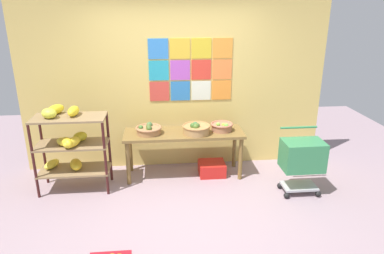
{
  "coord_description": "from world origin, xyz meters",
  "views": [
    {
      "loc": [
        -0.24,
        -3.69,
        2.46
      ],
      "look_at": [
        0.17,
        0.57,
        0.96
      ],
      "focal_mm": 32.78,
      "sensor_mm": 36.0,
      "label": 1
    }
  ],
  "objects_px": {
    "display_table": "(184,138)",
    "fruit_basket_back_right": "(222,126)",
    "produce_crate_under_table": "(212,168)",
    "shopping_cart": "(302,157)",
    "fruit_basket_back_left": "(149,129)",
    "fruit_basket_centre": "(196,129)",
    "banana_shelf_unit": "(69,141)"
  },
  "relations": [
    {
      "from": "display_table",
      "to": "fruit_basket_back_right",
      "type": "height_order",
      "value": "fruit_basket_back_right"
    },
    {
      "from": "produce_crate_under_table",
      "to": "shopping_cart",
      "type": "height_order",
      "value": "shopping_cart"
    },
    {
      "from": "fruit_basket_back_left",
      "to": "fruit_basket_centre",
      "type": "height_order",
      "value": "fruit_basket_centre"
    },
    {
      "from": "fruit_basket_back_left",
      "to": "produce_crate_under_table",
      "type": "relative_size",
      "value": 0.97
    },
    {
      "from": "display_table",
      "to": "fruit_basket_back_left",
      "type": "xyz_separation_m",
      "value": [
        -0.51,
        -0.01,
        0.15
      ]
    },
    {
      "from": "fruit_basket_back_left",
      "to": "shopping_cart",
      "type": "bearing_deg",
      "value": -18.29
    },
    {
      "from": "produce_crate_under_table",
      "to": "fruit_basket_back_right",
      "type": "bearing_deg",
      "value": 16.9
    },
    {
      "from": "fruit_basket_back_right",
      "to": "fruit_basket_centre",
      "type": "bearing_deg",
      "value": -166.05
    },
    {
      "from": "banana_shelf_unit",
      "to": "shopping_cart",
      "type": "bearing_deg",
      "value": -7.69
    },
    {
      "from": "produce_crate_under_table",
      "to": "shopping_cart",
      "type": "bearing_deg",
      "value": -30.55
    },
    {
      "from": "fruit_basket_back_right",
      "to": "shopping_cart",
      "type": "xyz_separation_m",
      "value": [
        0.97,
        -0.7,
        -0.23
      ]
    },
    {
      "from": "banana_shelf_unit",
      "to": "produce_crate_under_table",
      "type": "height_order",
      "value": "banana_shelf_unit"
    },
    {
      "from": "display_table",
      "to": "shopping_cart",
      "type": "xyz_separation_m",
      "value": [
        1.53,
        -0.69,
        -0.08
      ]
    },
    {
      "from": "fruit_basket_back_left",
      "to": "fruit_basket_centre",
      "type": "xyz_separation_m",
      "value": [
        0.68,
        -0.07,
        0.01
      ]
    },
    {
      "from": "display_table",
      "to": "fruit_basket_centre",
      "type": "relative_size",
      "value": 4.32
    },
    {
      "from": "fruit_basket_centre",
      "to": "shopping_cart",
      "type": "distance_m",
      "value": 1.51
    },
    {
      "from": "fruit_basket_centre",
      "to": "produce_crate_under_table",
      "type": "bearing_deg",
      "value": 12.2
    },
    {
      "from": "display_table",
      "to": "fruit_basket_back_left",
      "type": "height_order",
      "value": "fruit_basket_back_left"
    },
    {
      "from": "banana_shelf_unit",
      "to": "produce_crate_under_table",
      "type": "bearing_deg",
      "value": 6.77
    },
    {
      "from": "display_table",
      "to": "shopping_cart",
      "type": "height_order",
      "value": "shopping_cart"
    },
    {
      "from": "banana_shelf_unit",
      "to": "shopping_cart",
      "type": "relative_size",
      "value": 1.34
    },
    {
      "from": "fruit_basket_back_right",
      "to": "shopping_cart",
      "type": "relative_size",
      "value": 0.37
    },
    {
      "from": "fruit_basket_back_right",
      "to": "produce_crate_under_table",
      "type": "relative_size",
      "value": 0.85
    },
    {
      "from": "fruit_basket_centre",
      "to": "shopping_cart",
      "type": "xyz_separation_m",
      "value": [
        1.36,
        -0.6,
        -0.24
      ]
    },
    {
      "from": "display_table",
      "to": "fruit_basket_centre",
      "type": "xyz_separation_m",
      "value": [
        0.17,
        -0.08,
        0.16
      ]
    },
    {
      "from": "banana_shelf_unit",
      "to": "fruit_basket_back_right",
      "type": "bearing_deg",
      "value": 7.48
    },
    {
      "from": "fruit_basket_back_left",
      "to": "shopping_cart",
      "type": "distance_m",
      "value": 2.17
    },
    {
      "from": "display_table",
      "to": "fruit_basket_centre",
      "type": "height_order",
      "value": "fruit_basket_centre"
    },
    {
      "from": "display_table",
      "to": "fruit_basket_centre",
      "type": "distance_m",
      "value": 0.25
    },
    {
      "from": "fruit_basket_back_left",
      "to": "fruit_basket_centre",
      "type": "relative_size",
      "value": 0.93
    },
    {
      "from": "display_table",
      "to": "produce_crate_under_table",
      "type": "bearing_deg",
      "value": -4.23
    },
    {
      "from": "fruit_basket_back_right",
      "to": "produce_crate_under_table",
      "type": "distance_m",
      "value": 0.68
    }
  ]
}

